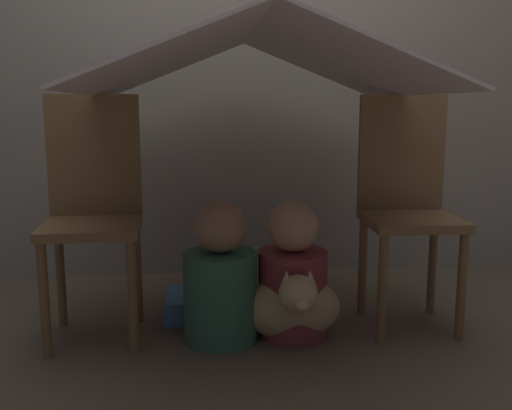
{
  "coord_description": "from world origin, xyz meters",
  "views": [
    {
      "loc": [
        -0.22,
        -2.11,
        0.91
      ],
      "look_at": [
        0.0,
        0.08,
        0.53
      ],
      "focal_mm": 40.0,
      "sensor_mm": 36.0,
      "label": 1
    }
  ],
  "objects_px": {
    "person_front": "(220,281)",
    "person_second": "(293,277)",
    "dog": "(293,306)",
    "chair_left": "(93,206)",
    "chair_right": "(407,201)"
  },
  "relations": [
    {
      "from": "person_front",
      "to": "person_second",
      "type": "distance_m",
      "value": 0.29
    },
    {
      "from": "dog",
      "to": "chair_left",
      "type": "bearing_deg",
      "value": 167.01
    },
    {
      "from": "chair_left",
      "to": "chair_right",
      "type": "xyz_separation_m",
      "value": [
        1.28,
        0.0,
        0.0
      ]
    },
    {
      "from": "chair_right",
      "to": "person_second",
      "type": "relative_size",
      "value": 1.75
    },
    {
      "from": "chair_right",
      "to": "chair_left",
      "type": "bearing_deg",
      "value": -177.79
    },
    {
      "from": "chair_right",
      "to": "person_second",
      "type": "height_order",
      "value": "chair_right"
    },
    {
      "from": "chair_left",
      "to": "chair_right",
      "type": "relative_size",
      "value": 1.0
    },
    {
      "from": "chair_left",
      "to": "chair_right",
      "type": "distance_m",
      "value": 1.28
    },
    {
      "from": "person_second",
      "to": "dog",
      "type": "relative_size",
      "value": 1.41
    },
    {
      "from": "person_front",
      "to": "chair_right",
      "type": "bearing_deg",
      "value": 9.46
    },
    {
      "from": "chair_left",
      "to": "person_second",
      "type": "bearing_deg",
      "value": -10.27
    },
    {
      "from": "chair_right",
      "to": "person_front",
      "type": "distance_m",
      "value": 0.84
    },
    {
      "from": "chair_right",
      "to": "dog",
      "type": "xyz_separation_m",
      "value": [
        -0.51,
        -0.18,
        -0.38
      ]
    },
    {
      "from": "chair_right",
      "to": "person_second",
      "type": "xyz_separation_m",
      "value": [
        -0.49,
        -0.1,
        -0.28
      ]
    },
    {
      "from": "chair_left",
      "to": "dog",
      "type": "bearing_deg",
      "value": -15.71
    }
  ]
}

